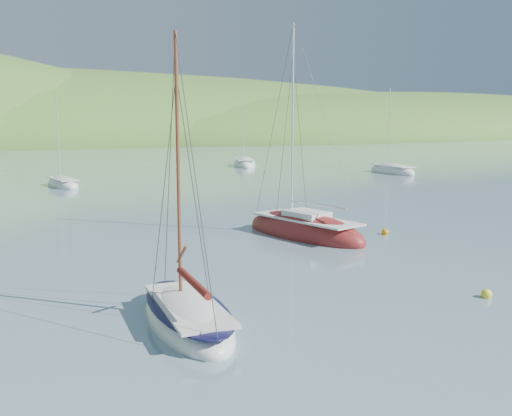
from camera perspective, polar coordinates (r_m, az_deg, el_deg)
name	(u,v)px	position (r m, az deg, el deg)	size (l,w,h in m)	color
ground	(327,300)	(21.17, 7.12, -9.15)	(700.00, 700.00, 0.00)	slate
daysailer_white	(187,317)	(18.79, -6.88, -10.78)	(2.86, 6.62, 9.92)	silver
sloop_red	(304,232)	(32.42, 4.85, -2.40)	(4.89, 9.12, 12.82)	maroon
distant_sloop_a	(63,185)	(59.75, -18.75, 2.22)	(3.24, 6.90, 9.48)	silver
distant_sloop_b	(245,165)	(82.14, -1.15, 4.36)	(5.96, 9.14, 12.30)	silver
distant_sloop_d	(392,172)	(72.85, 13.45, 3.56)	(3.20, 8.12, 11.40)	silver
mooring_buoys	(325,271)	(24.72, 6.96, -6.23)	(14.70, 11.45, 0.48)	yellow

